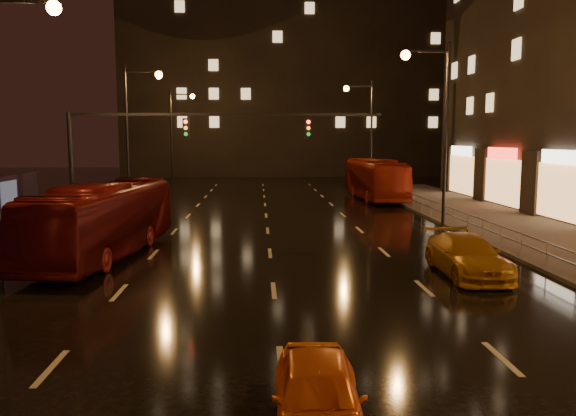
{
  "coord_description": "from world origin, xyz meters",
  "views": [
    {
      "loc": [
        -0.47,
        -7.89,
        4.95
      ],
      "look_at": [
        0.56,
        11.76,
        2.5
      ],
      "focal_mm": 35.0,
      "sensor_mm": 36.0,
      "label": 1
    }
  ],
  "objects": [
    {
      "name": "taxi_near",
      "position": [
        0.5,
        1.0,
        0.64
      ],
      "size": [
        1.7,
        3.85,
        1.29
      ],
      "primitive_type": "imported",
      "rotation": [
        0.0,
        0.0,
        -0.05
      ],
      "color": "orange",
      "rests_on": "ground"
    },
    {
      "name": "taxi_far",
      "position": [
        7.06,
        11.7,
        0.72
      ],
      "size": [
        2.02,
        4.96,
        1.44
      ],
      "primitive_type": "imported",
      "rotation": [
        0.0,
        0.0,
        -0.0
      ],
      "color": "#BE7911",
      "rests_on": "ground"
    },
    {
      "name": "railing_right",
      "position": [
        10.2,
        18.0,
        0.9
      ],
      "size": [
        0.05,
        56.0,
        1.0
      ],
      "color": "#99999E",
      "rests_on": "sidewalk_right"
    },
    {
      "name": "bus_curb",
      "position": [
        9.0,
        37.3,
        1.64
      ],
      "size": [
        3.06,
        11.84,
        3.28
      ],
      "primitive_type": "imported",
      "rotation": [
        0.0,
        0.0,
        0.03
      ],
      "color": "maroon",
      "rests_on": "ground"
    },
    {
      "name": "traffic_signal",
      "position": [
        -5.06,
        20.0,
        4.74
      ],
      "size": [
        15.31,
        0.32,
        6.2
      ],
      "color": "black",
      "rests_on": "ground"
    },
    {
      "name": "bus_red",
      "position": [
        -6.98,
        15.81,
        1.55
      ],
      "size": [
        3.96,
        11.37,
        3.1
      ],
      "primitive_type": "imported",
      "rotation": [
        0.0,
        0.0,
        -0.12
      ],
      "color": "#5F0D0E",
      "rests_on": "ground"
    },
    {
      "name": "ground",
      "position": [
        0.0,
        20.0,
        0.0
      ],
      "size": [
        140.0,
        140.0,
        0.0
      ],
      "primitive_type": "plane",
      "color": "black",
      "rests_on": "ground"
    },
    {
      "name": "building_distant",
      "position": [
        4.0,
        72.0,
        18.0
      ],
      "size": [
        44.0,
        16.0,
        36.0
      ],
      "primitive_type": "cube",
      "color": "black",
      "rests_on": "ground"
    }
  ]
}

